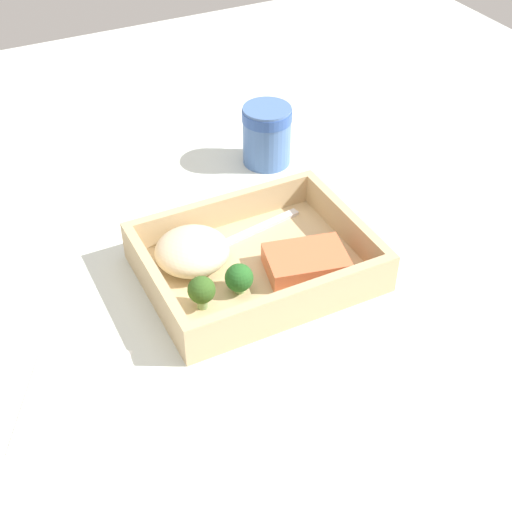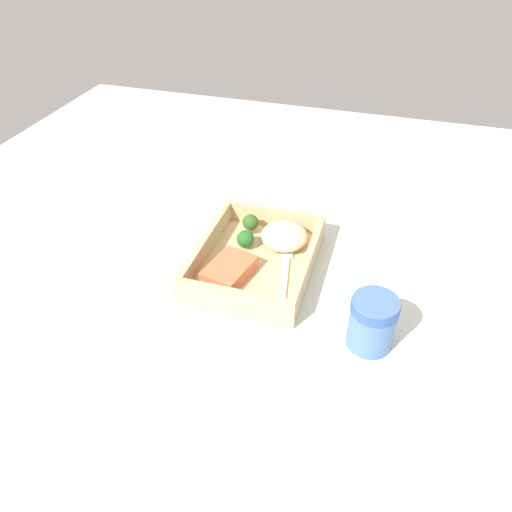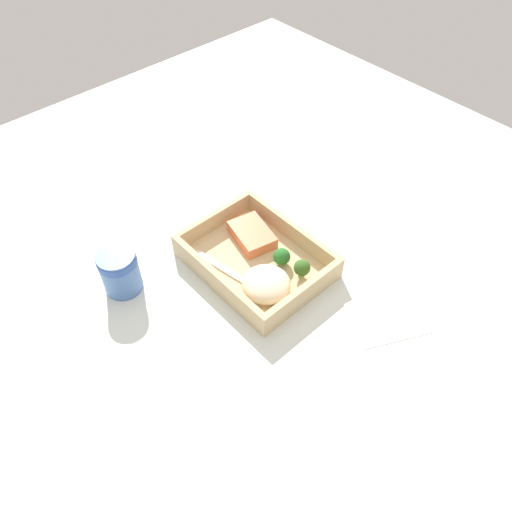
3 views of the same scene
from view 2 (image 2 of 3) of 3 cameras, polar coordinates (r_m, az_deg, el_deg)
The scene contains 10 objects.
ground_plane at distance 92.25cm, azimuth 0.00°, elevation -1.82°, with size 160.00×160.00×2.00cm, color silver.
takeout_tray at distance 91.24cm, azimuth 0.00°, elevation -1.04°, with size 26.48×20.35×1.20cm, color tan.
tray_rim at distance 89.64cm, azimuth 0.00°, elevation 0.25°, with size 26.48×20.35×3.98cm.
salmon_fillet at distance 87.28cm, azimuth -3.07°, elevation -1.64°, with size 9.44×6.55×2.49cm, color #DE6E44.
mashed_potatoes at distance 94.06cm, azimuth 3.27°, elevation 2.31°, with size 8.94×8.83×4.23cm, color beige.
broccoli_floret_1 at distance 96.92cm, azimuth -0.64°, elevation 3.82°, with size 3.15×3.15×4.16cm.
broccoli_floret_2 at distance 93.29cm, azimuth -1.21°, elevation 1.93°, with size 3.31×3.31×3.70cm.
fork at distance 89.08cm, azimuth 3.38°, elevation -1.56°, with size 15.85×4.39×0.44cm.
paper_cup at distance 76.54cm, azimuth 13.19°, elevation -7.16°, with size 7.17×7.17×8.85cm.
receipt_slip at distance 113.51cm, azimuth -0.77°, elevation 7.22°, with size 9.97×13.21×0.24cm, color white.
Camera 2 is at (-68.11, -20.52, 57.73)cm, focal length 35.00 mm.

